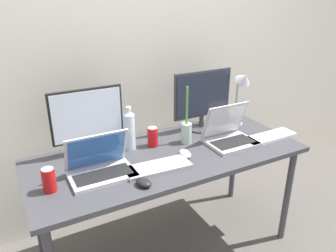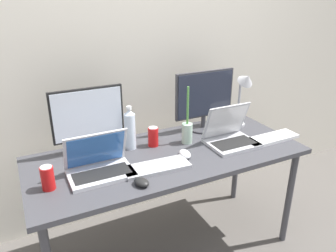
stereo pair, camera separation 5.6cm
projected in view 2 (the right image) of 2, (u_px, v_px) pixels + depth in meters
ground_plane at (168, 247)px, 2.29m from camera, size 16.00×16.00×0.00m
wall_back at (130, 46)px, 2.27m from camera, size 7.00×0.08×2.60m
work_desk at (168, 162)px, 2.03m from camera, size 1.67×0.70×0.74m
monitor_left at (88, 119)px, 1.95m from camera, size 0.43×0.20×0.40m
monitor_center at (204, 99)px, 2.27m from camera, size 0.45×0.22×0.42m
laptop_silver at (99, 164)px, 1.76m from camera, size 0.34×0.23×0.23m
laptop_secondary at (230, 135)px, 2.11m from camera, size 0.31×0.25×0.25m
keyboard_main at (157, 167)px, 1.82m from camera, size 0.38×0.16×0.02m
keyboard_aux at (271, 138)px, 2.17m from camera, size 0.39×0.13×0.02m
mouse_by_keyboard at (185, 154)px, 1.95m from camera, size 0.08×0.12×0.04m
mouse_by_laptop at (141, 182)px, 1.67m from camera, size 0.09×0.11×0.04m
water_bottle at (130, 129)px, 2.01m from camera, size 0.07×0.07×0.28m
soda_can_near_keyboard at (153, 137)px, 2.07m from camera, size 0.07×0.07×0.13m
soda_can_by_laptop at (48, 178)px, 1.62m from camera, size 0.07×0.07×0.13m
bamboo_vase at (187, 131)px, 2.11m from camera, size 0.07×0.07×0.38m
desk_lamp at (244, 90)px, 2.27m from camera, size 0.11×0.18×0.42m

